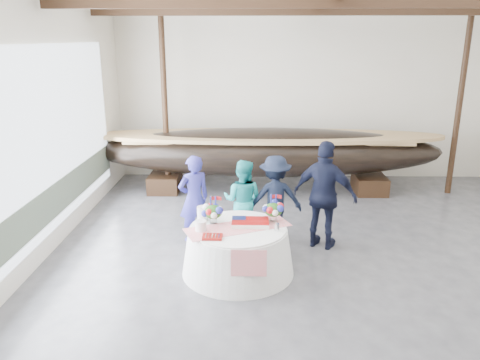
{
  "coord_description": "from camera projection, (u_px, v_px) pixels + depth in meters",
  "views": [
    {
      "loc": [
        -1.42,
        -6.64,
        3.69
      ],
      "look_at": [
        -1.62,
        1.71,
        1.16
      ],
      "focal_mm": 35.0,
      "sensor_mm": 36.0,
      "label": 1
    }
  ],
  "objects": [
    {
      "name": "guest_man_right",
      "position": [
        325.0,
        196.0,
        8.37
      ],
      "size": [
        1.26,
        0.96,
        1.99
      ],
      "primitive_type": "imported",
      "rotation": [
        0.0,
        0.0,
        2.68
      ],
      "color": "black",
      "rests_on": "ground"
    },
    {
      "name": "pavilion_structure",
      "position": [
        347.0,
        17.0,
        6.99
      ],
      "size": [
        9.8,
        11.76,
        4.5
      ],
      "color": "black",
      "rests_on": "ground"
    },
    {
      "name": "floor",
      "position": [
        340.0,
        282.0,
        7.39
      ],
      "size": [
        10.0,
        12.0,
        0.01
      ],
      "primitive_type": "cube",
      "color": "#3D3D42",
      "rests_on": "ground"
    },
    {
      "name": "longboat_display",
      "position": [
        267.0,
        152.0,
        11.49
      ],
      "size": [
        8.56,
        1.71,
        1.6
      ],
      "color": "black",
      "rests_on": "ground"
    },
    {
      "name": "guest_woman_teal",
      "position": [
        243.0,
        200.0,
        8.76
      ],
      "size": [
        0.88,
        0.76,
        1.56
      ],
      "primitive_type": "imported",
      "rotation": [
        0.0,
        0.0,
        2.89
      ],
      "color": "teal",
      "rests_on": "ground"
    },
    {
      "name": "wall_back",
      "position": [
        305.0,
        95.0,
        12.48
      ],
      "size": [
        10.0,
        0.02,
        4.5
      ],
      "primitive_type": "cube",
      "color": "silver",
      "rests_on": "ground"
    },
    {
      "name": "open_bay",
      "position": [
        43.0,
        153.0,
        7.93
      ],
      "size": [
        0.03,
        7.0,
        3.2
      ],
      "color": "silver",
      "rests_on": "ground"
    },
    {
      "name": "wall_left",
      "position": [
        7.0,
        141.0,
        6.85
      ],
      "size": [
        0.02,
        12.0,
        4.5
      ],
      "primitive_type": "cube",
      "color": "silver",
      "rests_on": "ground"
    },
    {
      "name": "guest_woman_blue",
      "position": [
        194.0,
        199.0,
        8.7
      ],
      "size": [
        0.72,
        0.64,
        1.66
      ],
      "primitive_type": "imported",
      "rotation": [
        0.0,
        0.0,
        3.65
      ],
      "color": "navy",
      "rests_on": "ground"
    },
    {
      "name": "guest_man_left",
      "position": [
        275.0,
        198.0,
        8.8
      ],
      "size": [
        1.12,
        0.74,
        1.63
      ],
      "primitive_type": "imported",
      "rotation": [
        0.0,
        0.0,
        3.28
      ],
      "color": "black",
      "rests_on": "ground"
    },
    {
      "name": "tabletop_items",
      "position": [
        239.0,
        215.0,
        7.61
      ],
      "size": [
        1.77,
        1.19,
        0.4
      ],
      "color": "red",
      "rests_on": "banquet_table"
    },
    {
      "name": "banquet_table",
      "position": [
        238.0,
        250.0,
        7.61
      ],
      "size": [
        1.83,
        1.83,
        0.79
      ],
      "color": "white",
      "rests_on": "ground"
    }
  ]
}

